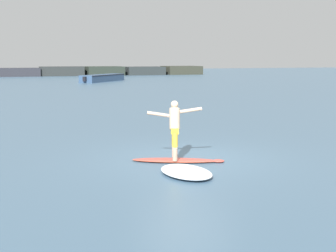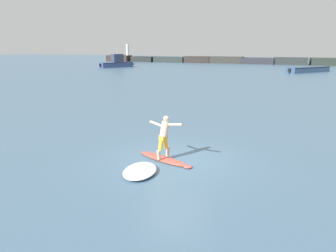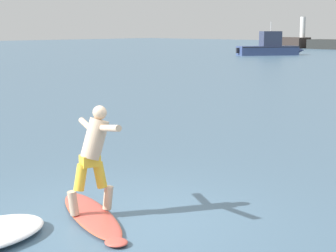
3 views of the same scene
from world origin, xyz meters
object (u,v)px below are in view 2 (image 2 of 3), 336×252
Objects in this scene: surfboard at (164,159)px; surfer at (164,134)px; fishing_boat_near_jetty at (309,69)px; small_boat_offshore at (117,63)px.

surfer is (-0.02, 0.08, 0.93)m from surfboard.
small_boat_offshore is (-32.08, -0.26, 0.32)m from fishing_boat_near_jetty.
surfer reaches higher than fishing_boat_near_jetty.
fishing_boat_near_jetty is at bearing 80.65° from surfboard.
fishing_boat_near_jetty is at bearing 80.61° from surfer.
small_boat_offshore reaches higher than fishing_boat_near_jetty.
surfboard is 0.94m from surfer.
surfer is 0.21× the size of fishing_boat_near_jetty.
surfer reaches higher than surfboard.
surfer is at bearing 104.36° from surfboard.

